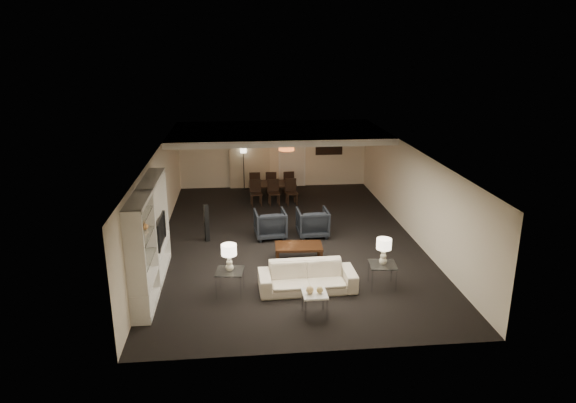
% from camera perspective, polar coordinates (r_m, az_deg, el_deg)
% --- Properties ---
extents(floor, '(11.00, 11.00, 0.00)m').
position_cam_1_polar(floor, '(14.43, 0.00, -4.17)').
color(floor, black).
rests_on(floor, ground).
extents(ceiling, '(7.00, 11.00, 0.02)m').
position_cam_1_polar(ceiling, '(13.71, 0.00, 5.59)').
color(ceiling, silver).
rests_on(ceiling, ground).
extents(wall_back, '(7.00, 0.02, 2.50)m').
position_cam_1_polar(wall_back, '(19.33, -1.63, 5.29)').
color(wall_back, beige).
rests_on(wall_back, ground).
extents(wall_front, '(7.00, 0.02, 2.50)m').
position_cam_1_polar(wall_front, '(8.93, 3.56, -9.63)').
color(wall_front, beige).
rests_on(wall_front, ground).
extents(wall_left, '(0.02, 11.00, 2.50)m').
position_cam_1_polar(wall_left, '(14.12, -14.28, 0.16)').
color(wall_left, beige).
rests_on(wall_left, ground).
extents(wall_right, '(0.02, 11.00, 2.50)m').
position_cam_1_polar(wall_right, '(14.76, 13.65, 0.96)').
color(wall_right, beige).
rests_on(wall_right, ground).
extents(ceiling_soffit, '(7.00, 4.00, 0.20)m').
position_cam_1_polar(ceiling_soffit, '(17.15, -1.17, 7.65)').
color(ceiling_soffit, silver).
rests_on(ceiling_soffit, ceiling).
extents(curtains, '(1.50, 0.12, 2.40)m').
position_cam_1_polar(curtains, '(19.22, -4.30, 5.02)').
color(curtains, beige).
rests_on(curtains, wall_back).
extents(door, '(0.90, 0.05, 2.10)m').
position_cam_1_polar(door, '(19.40, 0.45, 4.74)').
color(door, silver).
rests_on(door, wall_back).
extents(painting, '(0.95, 0.04, 0.65)m').
position_cam_1_polar(painting, '(19.48, 4.58, 6.24)').
color(painting, '#142D38').
rests_on(painting, wall_back).
extents(media_unit, '(0.38, 3.40, 2.35)m').
position_cam_1_polar(media_unit, '(11.68, -15.09, -3.93)').
color(media_unit, white).
rests_on(media_unit, wall_left).
extents(pendant_light, '(0.52, 0.52, 0.24)m').
position_cam_1_polar(pendant_light, '(17.26, -0.17, 6.10)').
color(pendant_light, '#D8591E').
rests_on(pendant_light, ceiling_soffit).
extents(sofa, '(2.16, 0.89, 0.62)m').
position_cam_1_polar(sofa, '(11.48, 2.15, -8.39)').
color(sofa, beige).
rests_on(sofa, floor).
extents(coffee_table, '(1.21, 0.74, 0.42)m').
position_cam_1_polar(coffee_table, '(12.96, 1.18, -5.74)').
color(coffee_table, black).
rests_on(coffee_table, floor).
extents(armchair_left, '(0.92, 0.94, 0.80)m').
position_cam_1_polar(armchair_left, '(14.42, -1.99, -2.50)').
color(armchair_left, black).
rests_on(armchair_left, floor).
extents(armchair_right, '(0.88, 0.90, 0.80)m').
position_cam_1_polar(armchair_right, '(14.54, 2.74, -2.34)').
color(armchair_right, black).
rests_on(armchair_right, floor).
extents(side_table_left, '(0.66, 0.66, 0.55)m').
position_cam_1_polar(side_table_left, '(11.41, -6.45, -8.89)').
color(side_table_left, white).
rests_on(side_table_left, floor).
extents(side_table_right, '(0.64, 0.64, 0.55)m').
position_cam_1_polar(side_table_right, '(11.83, 10.41, -8.07)').
color(side_table_right, silver).
rests_on(side_table_right, floor).
extents(table_lamp_left, '(0.37, 0.37, 0.61)m').
position_cam_1_polar(table_lamp_left, '(11.16, -6.55, -6.23)').
color(table_lamp_left, white).
rests_on(table_lamp_left, side_table_left).
extents(table_lamp_right, '(0.34, 0.34, 0.61)m').
position_cam_1_polar(table_lamp_right, '(11.60, 10.57, -5.50)').
color(table_lamp_right, beige).
rests_on(table_lamp_right, side_table_right).
extents(marble_table, '(0.50, 0.50, 0.49)m').
position_cam_1_polar(marble_table, '(10.54, 2.97, -11.31)').
color(marble_table, silver).
rests_on(marble_table, floor).
extents(gold_gourd_a, '(0.16, 0.16, 0.16)m').
position_cam_1_polar(gold_gourd_a, '(10.38, 2.44, -9.78)').
color(gold_gourd_a, '#EEC57E').
rests_on(gold_gourd_a, marble_table).
extents(gold_gourd_b, '(0.14, 0.14, 0.14)m').
position_cam_1_polar(gold_gourd_b, '(10.41, 3.55, -9.77)').
color(gold_gourd_b, '#D3B770').
rests_on(gold_gourd_b, marble_table).
extents(television, '(1.13, 0.15, 0.65)m').
position_cam_1_polar(television, '(12.34, -14.44, -3.23)').
color(television, black).
rests_on(television, media_unit).
extents(vase_blue, '(0.15, 0.15, 0.16)m').
position_cam_1_polar(vase_blue, '(10.75, -15.92, -6.11)').
color(vase_blue, '#252CA3').
rests_on(vase_blue, media_unit).
extents(vase_amber, '(0.16, 0.16, 0.17)m').
position_cam_1_polar(vase_amber, '(11.07, -15.67, -2.58)').
color(vase_amber, '#D28946').
rests_on(vase_amber, media_unit).
extents(floor_speaker, '(0.15, 0.15, 1.06)m').
position_cam_1_polar(floor_speaker, '(14.28, -9.04, -2.36)').
color(floor_speaker, black).
rests_on(floor_speaker, floor).
extents(dining_table, '(1.69, 1.00, 0.58)m').
position_cam_1_polar(dining_table, '(17.93, -1.73, 1.15)').
color(dining_table, black).
rests_on(dining_table, floor).
extents(chair_nl, '(0.44, 0.44, 0.86)m').
position_cam_1_polar(chair_nl, '(17.23, -3.57, 0.94)').
color(chair_nl, black).
rests_on(chair_nl, floor).
extents(chair_nm, '(0.43, 0.43, 0.86)m').
position_cam_1_polar(chair_nm, '(17.26, -1.58, 0.99)').
color(chair_nm, black).
rests_on(chair_nm, floor).
extents(chair_nr, '(0.44, 0.44, 0.86)m').
position_cam_1_polar(chair_nr, '(17.31, 0.40, 1.05)').
color(chair_nr, black).
rests_on(chair_nr, floor).
extents(chair_fl, '(0.40, 0.40, 0.86)m').
position_cam_1_polar(chair_fl, '(18.48, -3.73, 2.07)').
color(chair_fl, black).
rests_on(chair_fl, floor).
extents(chair_fm, '(0.43, 0.43, 0.86)m').
position_cam_1_polar(chair_fm, '(18.51, -1.87, 2.13)').
color(chair_fm, black).
rests_on(chair_fm, floor).
extents(chair_fr, '(0.44, 0.44, 0.86)m').
position_cam_1_polar(chair_fr, '(18.56, -0.02, 2.18)').
color(chair_fr, black).
rests_on(chair_fr, floor).
extents(floor_lamp, '(0.28, 0.28, 1.61)m').
position_cam_1_polar(floor_lamp, '(19.09, -4.94, 3.70)').
color(floor_lamp, black).
rests_on(floor_lamp, floor).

